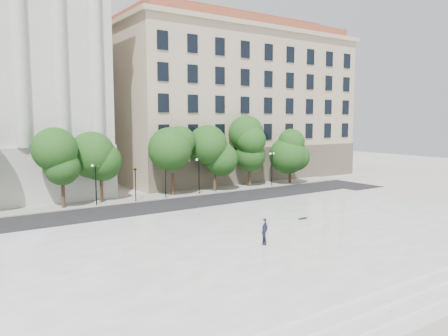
{
  "coord_description": "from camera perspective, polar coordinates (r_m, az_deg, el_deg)",
  "views": [
    {
      "loc": [
        -19.3,
        -20.76,
        8.7
      ],
      "look_at": [
        1.73,
        10.0,
        4.6
      ],
      "focal_mm": 35.0,
      "sensor_mm": 36.0,
      "label": 1
    }
  ],
  "objects": [
    {
      "name": "ground",
      "position": [
        29.65,
        8.33,
        -10.85
      ],
      "size": [
        160.0,
        160.0,
        0.0
      ],
      "primitive_type": "plane",
      "color": "beige",
      "rests_on": "ground"
    },
    {
      "name": "traffic_light_east",
      "position": [
        48.42,
        -7.7,
        0.33
      ],
      "size": [
        0.63,
        1.84,
        4.23
      ],
      "color": "black",
      "rests_on": "ground"
    },
    {
      "name": "skateboard",
      "position": [
        37.39,
        10.25,
        -6.5
      ],
      "size": [
        0.84,
        0.22,
        0.09
      ],
      "primitive_type": "cube",
      "rotation": [
        0.0,
        0.0,
        0.01
      ],
      "color": "black",
      "rests_on": "plaza"
    },
    {
      "name": "lamp_posts",
      "position": [
        48.07,
        -9.61,
        -0.69
      ],
      "size": [
        36.97,
        0.28,
        4.48
      ],
      "color": "black",
      "rests_on": "ground"
    },
    {
      "name": "building_east",
      "position": [
        71.5,
        -1.0,
        8.24
      ],
      "size": [
        36.0,
        26.15,
        23.0
      ],
      "color": "#B8A88C",
      "rests_on": "ground"
    },
    {
      "name": "traffic_light_west",
      "position": [
        46.96,
        -11.54,
        0.08
      ],
      "size": [
        1.07,
        1.83,
        4.23
      ],
      "color": "black",
      "rests_on": "ground"
    },
    {
      "name": "street_trees",
      "position": [
        49.01,
        -9.18,
        1.82
      ],
      "size": [
        47.03,
        5.3,
        7.68
      ],
      "color": "#382619",
      "rests_on": "ground"
    },
    {
      "name": "street",
      "position": [
        44.17,
        -7.76,
        -5.13
      ],
      "size": [
        60.0,
        8.0,
        0.02
      ],
      "primitive_type": "cube",
      "color": "black",
      "rests_on": "ground"
    },
    {
      "name": "plaza",
      "position": [
        31.77,
        4.62,
        -9.22
      ],
      "size": [
        44.0,
        22.0,
        0.45
      ],
      "primitive_type": "cube",
      "color": "white",
      "rests_on": "ground"
    },
    {
      "name": "person_lying",
      "position": [
        29.45,
        5.26,
        -9.53
      ],
      "size": [
        1.58,
        1.79,
        0.48
      ],
      "primitive_type": "imported",
      "rotation": [
        -1.54,
        0.0,
        0.66
      ],
      "color": "black",
      "rests_on": "plaza"
    },
    {
      "name": "plaza_steps",
      "position": [
        24.22,
        23.27,
        -14.99
      ],
      "size": [
        44.0,
        3.0,
        0.3
      ],
      "color": "white",
      "rests_on": "ground"
    },
    {
      "name": "far_sidewalk",
      "position": [
        49.51,
        -10.88,
        -3.89
      ],
      "size": [
        60.0,
        4.0,
        0.12
      ],
      "primitive_type": "cube",
      "color": "#A3A096",
      "rests_on": "ground"
    }
  ]
}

